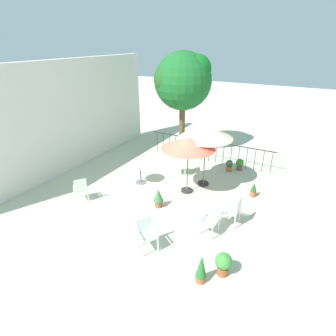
{
  "coord_description": "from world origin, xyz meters",
  "views": [
    {
      "loc": [
        -8.22,
        -4.15,
        5.36
      ],
      "look_at": [
        0.0,
        0.31,
        1.0
      ],
      "focal_mm": 29.74,
      "sensor_mm": 36.0,
      "label": 1
    }
  ],
  "objects_px": {
    "patio_chair_1": "(81,188)",
    "potted_plant_4": "(254,190)",
    "cafe_table_0": "(140,171)",
    "potted_plant_2": "(240,164)",
    "patio_chair_3": "(211,217)",
    "potted_plant_5": "(201,269)",
    "patio_chair_0": "(146,232)",
    "potted_plant_0": "(223,263)",
    "patio_chair_2": "(234,209)",
    "shade_tree": "(183,81)",
    "patio_umbrella_0": "(206,133)",
    "patio_chair_4": "(182,163)",
    "potted_plant_3": "(158,197)",
    "patio_umbrella_1": "(188,144)",
    "potted_plant_1": "(229,165)"
  },
  "relations": [
    {
      "from": "patio_chair_0",
      "to": "potted_plant_0",
      "type": "height_order",
      "value": "patio_chair_0"
    },
    {
      "from": "potted_plant_3",
      "to": "potted_plant_5",
      "type": "height_order",
      "value": "potted_plant_5"
    },
    {
      "from": "patio_chair_3",
      "to": "potted_plant_2",
      "type": "bearing_deg",
      "value": 5.02
    },
    {
      "from": "shade_tree",
      "to": "potted_plant_5",
      "type": "distance_m",
      "value": 9.33
    },
    {
      "from": "shade_tree",
      "to": "potted_plant_4",
      "type": "bearing_deg",
      "value": -124.15
    },
    {
      "from": "potted_plant_4",
      "to": "patio_chair_4",
      "type": "bearing_deg",
      "value": 82.93
    },
    {
      "from": "patio_chair_4",
      "to": "patio_umbrella_1",
      "type": "bearing_deg",
      "value": -146.37
    },
    {
      "from": "shade_tree",
      "to": "potted_plant_3",
      "type": "xyz_separation_m",
      "value": [
        -5.3,
        -1.7,
        -3.15
      ]
    },
    {
      "from": "cafe_table_0",
      "to": "patio_chair_1",
      "type": "height_order",
      "value": "patio_chair_1"
    },
    {
      "from": "patio_chair_0",
      "to": "patio_chair_2",
      "type": "bearing_deg",
      "value": -39.24
    },
    {
      "from": "patio_chair_3",
      "to": "cafe_table_0",
      "type": "bearing_deg",
      "value": 65.45
    },
    {
      "from": "patio_chair_2",
      "to": "potted_plant_5",
      "type": "height_order",
      "value": "patio_chair_2"
    },
    {
      "from": "patio_chair_0",
      "to": "potted_plant_4",
      "type": "distance_m",
      "value": 4.72
    },
    {
      "from": "patio_chair_1",
      "to": "patio_chair_0",
      "type": "bearing_deg",
      "value": -106.2
    },
    {
      "from": "patio_chair_1",
      "to": "patio_chair_2",
      "type": "xyz_separation_m",
      "value": [
        1.25,
        -5.21,
        0.03
      ]
    },
    {
      "from": "shade_tree",
      "to": "potted_plant_4",
      "type": "height_order",
      "value": "shade_tree"
    },
    {
      "from": "cafe_table_0",
      "to": "potted_plant_3",
      "type": "distance_m",
      "value": 1.96
    },
    {
      "from": "patio_chair_2",
      "to": "shade_tree",
      "type": "bearing_deg",
      "value": 40.28
    },
    {
      "from": "patio_chair_2",
      "to": "potted_plant_3",
      "type": "bearing_deg",
      "value": 95.51
    },
    {
      "from": "potted_plant_2",
      "to": "potted_plant_4",
      "type": "height_order",
      "value": "potted_plant_4"
    },
    {
      "from": "patio_chair_3",
      "to": "potted_plant_1",
      "type": "xyz_separation_m",
      "value": [
        4.46,
        0.8,
        -0.23
      ]
    },
    {
      "from": "patio_chair_2",
      "to": "potted_plant_3",
      "type": "xyz_separation_m",
      "value": [
        -0.25,
        2.58,
        -0.17
      ]
    },
    {
      "from": "patio_umbrella_1",
      "to": "patio_chair_3",
      "type": "relative_size",
      "value": 2.43
    },
    {
      "from": "patio_chair_0",
      "to": "potted_plant_0",
      "type": "relative_size",
      "value": 1.5
    },
    {
      "from": "shade_tree",
      "to": "potted_plant_2",
      "type": "distance_m",
      "value": 4.77
    },
    {
      "from": "potted_plant_3",
      "to": "potted_plant_5",
      "type": "distance_m",
      "value": 3.5
    },
    {
      "from": "patio_umbrella_1",
      "to": "potted_plant_4",
      "type": "xyz_separation_m",
      "value": [
        0.84,
        -2.33,
        -1.66
      ]
    },
    {
      "from": "patio_chair_2",
      "to": "patio_umbrella_1",
      "type": "bearing_deg",
      "value": 61.1
    },
    {
      "from": "patio_umbrella_1",
      "to": "potted_plant_5",
      "type": "relative_size",
      "value": 2.82
    },
    {
      "from": "patio_chair_1",
      "to": "potted_plant_2",
      "type": "relative_size",
      "value": 1.74
    },
    {
      "from": "shade_tree",
      "to": "patio_umbrella_0",
      "type": "bearing_deg",
      "value": -140.87
    },
    {
      "from": "patio_chair_2",
      "to": "potted_plant_4",
      "type": "height_order",
      "value": "patio_chair_2"
    },
    {
      "from": "patio_chair_4",
      "to": "potted_plant_1",
      "type": "relative_size",
      "value": 1.86
    },
    {
      "from": "patio_chair_0",
      "to": "potted_plant_1",
      "type": "distance_m",
      "value": 6.01
    },
    {
      "from": "patio_chair_3",
      "to": "potted_plant_4",
      "type": "bearing_deg",
      "value": -13.51
    },
    {
      "from": "shade_tree",
      "to": "patio_chair_4",
      "type": "xyz_separation_m",
      "value": [
        -2.62,
        -1.3,
        -2.99
      ]
    },
    {
      "from": "patio_chair_4",
      "to": "potted_plant_5",
      "type": "distance_m",
      "value": 5.87
    },
    {
      "from": "patio_umbrella_0",
      "to": "patio_umbrella_1",
      "type": "distance_m",
      "value": 0.93
    },
    {
      "from": "potted_plant_5",
      "to": "potted_plant_4",
      "type": "bearing_deg",
      "value": -2.2
    },
    {
      "from": "patio_chair_2",
      "to": "potted_plant_2",
      "type": "bearing_deg",
      "value": 12.68
    },
    {
      "from": "patio_umbrella_0",
      "to": "patio_chair_3",
      "type": "height_order",
      "value": "patio_umbrella_0"
    },
    {
      "from": "shade_tree",
      "to": "potted_plant_5",
      "type": "relative_size",
      "value": 6.2
    },
    {
      "from": "patio_chair_4",
      "to": "potted_plant_3",
      "type": "bearing_deg",
      "value": -171.48
    },
    {
      "from": "shade_tree",
      "to": "potted_plant_2",
      "type": "relative_size",
      "value": 9.23
    },
    {
      "from": "patio_chair_3",
      "to": "potted_plant_4",
      "type": "distance_m",
      "value": 2.83
    },
    {
      "from": "patio_umbrella_1",
      "to": "shade_tree",
      "type": "bearing_deg",
      "value": 28.75
    },
    {
      "from": "patio_chair_3",
      "to": "potted_plant_1",
      "type": "relative_size",
      "value": 1.78
    },
    {
      "from": "patio_chair_1",
      "to": "potted_plant_4",
      "type": "distance_m",
      "value": 6.3
    },
    {
      "from": "patio_chair_3",
      "to": "potted_plant_0",
      "type": "distance_m",
      "value": 1.69
    },
    {
      "from": "potted_plant_4",
      "to": "patio_umbrella_0",
      "type": "bearing_deg",
      "value": 90.19
    }
  ]
}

